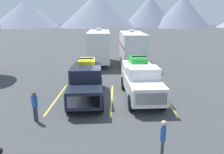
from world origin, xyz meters
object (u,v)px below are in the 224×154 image
(pickup_truck_b, at_px, (141,79))
(person_a, at_px, (35,104))
(pickup_truck_a, at_px, (86,81))
(camper_trailer_b, at_px, (132,47))
(camper_trailer_a, at_px, (99,46))
(person_b, at_px, (163,137))

(pickup_truck_b, relative_size, person_a, 3.57)
(pickup_truck_a, bearing_deg, person_a, -122.46)
(pickup_truck_b, relative_size, camper_trailer_b, 0.72)
(pickup_truck_b, height_order, camper_trailer_a, camper_trailer_a)
(camper_trailer_a, xyz_separation_m, person_b, (3.76, -16.88, -1.14))
(camper_trailer_b, bearing_deg, pickup_truck_a, -109.18)
(camper_trailer_a, bearing_deg, pickup_truck_a, -89.81)
(pickup_truck_a, height_order, person_b, pickup_truck_a)
(pickup_truck_b, distance_m, camper_trailer_a, 10.86)
(pickup_truck_a, distance_m, pickup_truck_b, 3.57)
(camper_trailer_a, xyz_separation_m, camper_trailer_b, (3.68, -0.03, -0.07))
(pickup_truck_b, height_order, person_a, pickup_truck_b)
(camper_trailer_a, height_order, person_b, camper_trailer_a)
(pickup_truck_b, bearing_deg, camper_trailer_b, 89.50)
(pickup_truck_a, relative_size, person_a, 3.68)
(pickup_truck_a, distance_m, camper_trailer_a, 10.55)
(camper_trailer_a, distance_m, person_a, 14.13)
(person_b, bearing_deg, camper_trailer_b, 90.26)
(person_a, bearing_deg, camper_trailer_b, 67.29)
(pickup_truck_b, xyz_separation_m, camper_trailer_a, (-3.59, 10.21, 0.84))
(pickup_truck_a, height_order, camper_trailer_a, camper_trailer_a)
(camper_trailer_b, distance_m, person_b, 16.88)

